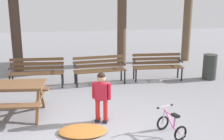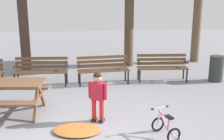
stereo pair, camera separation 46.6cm
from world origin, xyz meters
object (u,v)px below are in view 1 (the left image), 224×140
Objects in this scene: park_bench_far_right at (157,64)px; kids_bicycle at (172,126)px; picnic_table at (4,91)px; child_standing at (101,93)px; trash_bin at (210,67)px; park_bench_left at (37,70)px; park_bench_right at (99,67)px.

park_bench_far_right is 3.89m from kids_bicycle.
child_standing reaches higher than picnic_table.
trash_bin reaches higher than picnic_table.
park_bench_left is at bearing 177.28° from trash_bin.
park_bench_right is 2.61× the size of kids_bicycle.
kids_bicycle is 4.43m from trash_bin.
child_standing is at bearing -18.68° from picnic_table.
park_bench_far_right is 3.67m from child_standing.
child_standing is 4.78m from trash_bin.
park_bench_right is (1.89, -0.05, 0.00)m from park_bench_left.
picnic_table is at bearing -104.89° from park_bench_left.
child_standing is 1.77× the size of kids_bicycle.
kids_bicycle is (-1.04, -3.74, -0.31)m from park_bench_far_right.
park_bench_far_right is 1.98× the size of trash_bin.
park_bench_right is 3.79m from kids_bicycle.
child_standing is (-0.37, -2.81, 0.14)m from park_bench_right.
picnic_table is 3.24m from park_bench_right.
park_bench_left is 5.52m from trash_bin.
park_bench_left and park_bench_far_right have the same top height.
park_bench_far_right is 1.74m from trash_bin.
park_bench_right is at bearing 103.35° from kids_bicycle.
child_standing is at bearing -62.13° from park_bench_left.
trash_bin is (2.75, 3.47, 0.21)m from kids_bicycle.
park_bench_far_right is (1.91, 0.06, 0.00)m from park_bench_right.
child_standing is at bearing -146.88° from trash_bin.
picnic_table is at bearing -162.67° from trash_bin.
child_standing is 1.34× the size of trash_bin.
child_standing reaches higher than kids_bicycle.
park_bench_far_right is at bearing 0.10° from park_bench_left.
trash_bin is at bearing -3.28° from park_bench_right.
park_bench_far_right reaches higher than trash_bin.
park_bench_left is (0.57, 2.16, -0.08)m from picnic_table.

